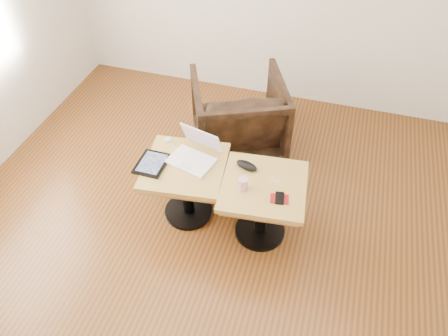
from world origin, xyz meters
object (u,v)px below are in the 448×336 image
(striped_cup, at_px, (243,184))
(armchair, at_px, (238,116))
(side_table_right, at_px, (263,197))
(side_table_left, at_px, (186,177))
(laptop, at_px, (195,154))

(striped_cup, xyz_separation_m, armchair, (-0.31, 1.02, -0.22))
(striped_cup, height_order, armchair, armchair)
(striped_cup, bearing_deg, side_table_right, 30.62)
(side_table_left, distance_m, armchair, 0.92)
(side_table_right, bearing_deg, striped_cup, -155.04)
(laptop, height_order, striped_cup, laptop)
(side_table_left, xyz_separation_m, striped_cup, (0.48, -0.11, 0.18))
(side_table_left, bearing_deg, side_table_right, -9.74)
(side_table_right, distance_m, striped_cup, 0.24)
(side_table_right, bearing_deg, armchair, 109.59)
(laptop, xyz_separation_m, armchair, (0.12, 0.82, -0.22))
(laptop, bearing_deg, side_table_left, -103.62)
(side_table_left, relative_size, laptop, 1.67)
(side_table_right, relative_size, armchair, 0.80)
(armchair, bearing_deg, side_table_right, 90.96)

